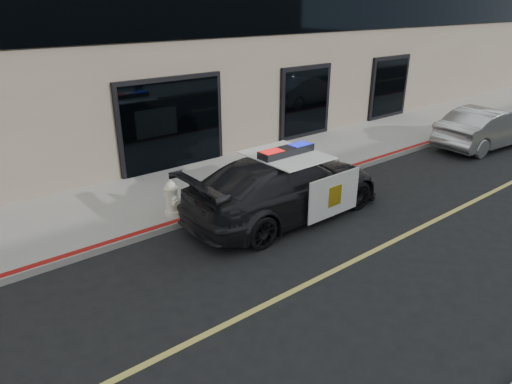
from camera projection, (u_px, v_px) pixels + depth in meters
ground at (379, 248)px, 9.69m from camera, size 120.00×120.00×0.00m
sidewalk_n at (234, 177)px, 13.45m from camera, size 60.00×3.50×0.15m
police_car at (286, 185)px, 10.93m from camera, size 2.47×5.32×1.73m
silver_sedan at (488, 128)px, 16.18m from camera, size 2.28×4.62×1.44m
fire_hydrant at (172, 199)px, 10.75m from camera, size 0.39×0.54×0.86m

